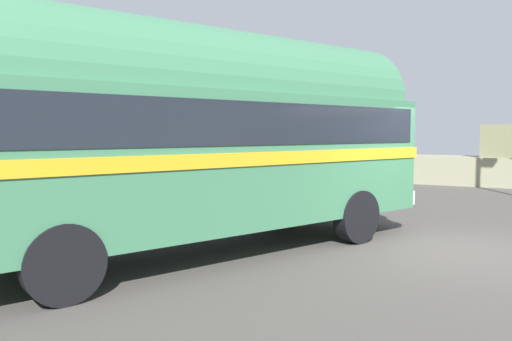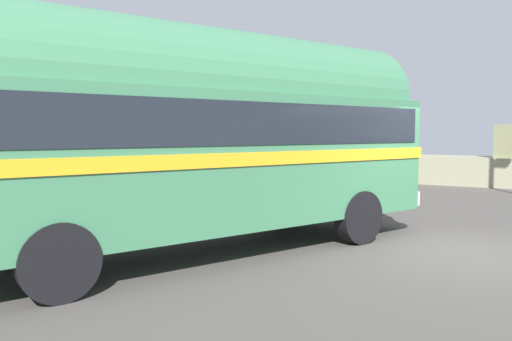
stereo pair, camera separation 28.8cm
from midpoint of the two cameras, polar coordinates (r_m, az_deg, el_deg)
name	(u,v)px [view 1 (the left image)]	position (r m, az deg, el deg)	size (l,w,h in m)	color
ground	(460,252)	(9.16, 21.38, -8.61)	(32.00, 26.00, 0.02)	#484541
breakwater	(489,168)	(20.76, 24.71, 0.23)	(31.36, 1.85, 2.37)	gray
vintage_coach	(201,130)	(8.25, -7.25, 4.55)	(5.57, 8.83, 3.70)	black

